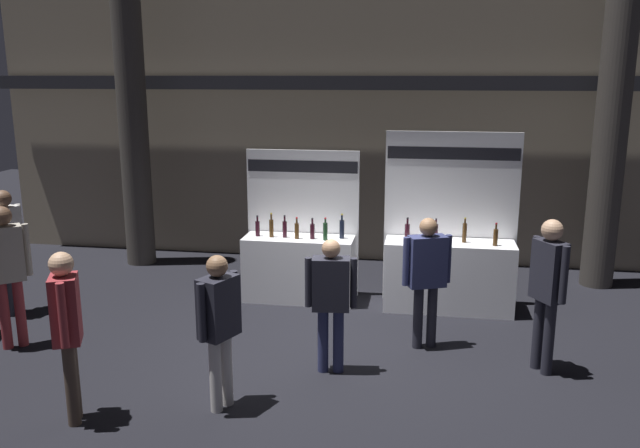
% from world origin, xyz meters
% --- Properties ---
extents(ground_plane, '(27.41, 27.41, 0.00)m').
position_xyz_m(ground_plane, '(0.00, 0.00, 0.00)').
color(ground_plane, black).
extents(hall_colonnade, '(13.70, 1.37, 5.85)m').
position_xyz_m(hall_colonnade, '(0.00, 4.20, 2.91)').
color(hall_colonnade, gray).
rests_on(hall_colonnade, ground_plane).
extents(exhibitor_booth_0, '(1.73, 0.66, 2.25)m').
position_xyz_m(exhibitor_booth_0, '(-0.71, 1.88, 0.59)').
color(exhibitor_booth_0, white).
rests_on(exhibitor_booth_0, ground_plane).
extents(exhibitor_booth_1, '(1.93, 0.66, 2.57)m').
position_xyz_m(exhibitor_booth_1, '(1.51, 1.82, 0.63)').
color(exhibitor_booth_1, white).
rests_on(exhibitor_booth_1, ground_plane).
extents(visitor_0, '(0.27, 0.58, 1.80)m').
position_xyz_m(visitor_0, '(-4.64, 0.58, 1.08)').
color(visitor_0, '#23232D').
rests_on(visitor_0, ground_plane).
extents(visitor_1, '(0.46, 0.43, 1.81)m').
position_xyz_m(visitor_1, '(-3.91, -0.47, 1.10)').
color(visitor_1, maroon).
rests_on(visitor_1, ground_plane).
extents(visitor_2, '(0.38, 0.48, 1.80)m').
position_xyz_m(visitor_2, '(2.54, -0.09, 1.08)').
color(visitor_2, '#23232D').
rests_on(visitor_2, ground_plane).
extents(visitor_3, '(0.59, 0.28, 1.58)m').
position_xyz_m(visitor_3, '(0.12, -0.50, 0.94)').
color(visitor_3, navy).
rests_on(visitor_3, ground_plane).
extents(visitor_4, '(0.59, 0.38, 1.67)m').
position_xyz_m(visitor_4, '(1.19, 0.37, 1.01)').
color(visitor_4, '#23232D').
rests_on(visitor_4, ground_plane).
extents(visitor_5, '(0.36, 0.46, 1.74)m').
position_xyz_m(visitor_5, '(-2.22, -2.01, 1.04)').
color(visitor_5, '#47382D').
rests_on(visitor_5, ground_plane).
extents(visitor_7, '(0.39, 0.52, 1.64)m').
position_xyz_m(visitor_7, '(-0.86, -1.51, 0.98)').
color(visitor_7, silver).
rests_on(visitor_7, ground_plane).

